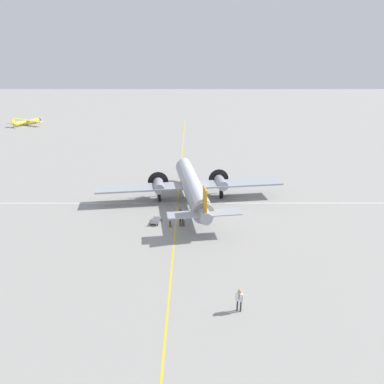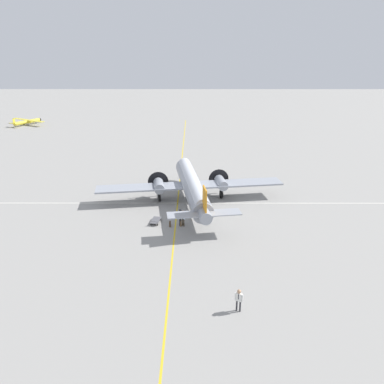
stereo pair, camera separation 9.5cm
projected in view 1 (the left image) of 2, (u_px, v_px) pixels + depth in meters
ground_plane at (192, 203)px, 47.26m from camera, size 300.00×300.00×0.00m
apron_line_eastwest at (178, 203)px, 47.26m from camera, size 120.00×0.16×0.01m
apron_line_northsouth at (192, 203)px, 47.29m from camera, size 0.16×120.00×0.01m
airliner_main at (192, 184)px, 46.75m from camera, size 19.65×23.89×5.35m
crew_foreground at (239, 298)px, 27.31m from camera, size 0.37×0.58×1.86m
passenger_boarding at (180, 216)px, 40.82m from camera, size 0.62×0.38×1.89m
ramp_agent at (183, 217)px, 40.75m from camera, size 0.53×0.41×1.84m
suitcase_near_door at (170, 224)px, 40.93m from camera, size 0.43×0.18×0.59m
suitcase_upright_spare at (181, 223)px, 41.11m from camera, size 0.47×0.13×0.59m
baggage_cart at (156, 220)px, 41.82m from camera, size 1.99×1.20×0.56m
light_aircraft_distant at (27, 122)px, 96.75m from camera, size 8.18×10.38×2.14m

